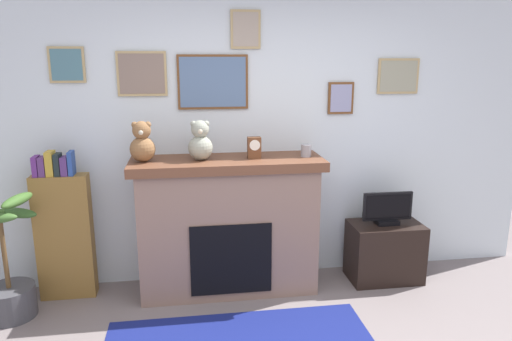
{
  "coord_description": "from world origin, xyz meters",
  "views": [
    {
      "loc": [
        -0.66,
        -2.21,
        2.02
      ],
      "look_at": [
        -0.08,
        1.68,
        1.08
      ],
      "focal_mm": 33.13,
      "sensor_mm": 36.0,
      "label": 1
    }
  ],
  "objects_px": {
    "teddy_bear_cream": "(142,144)",
    "teddy_bear_brown": "(200,142)",
    "tv_stand": "(384,251)",
    "television": "(387,210)",
    "mantel_clock": "(254,148)",
    "candle_jar": "(306,151)",
    "potted_plant": "(7,278)",
    "fireplace": "(228,224)",
    "bookshelf": "(64,231)"
  },
  "relations": [
    {
      "from": "potted_plant",
      "to": "candle_jar",
      "type": "height_order",
      "value": "candle_jar"
    },
    {
      "from": "tv_stand",
      "to": "teddy_bear_cream",
      "type": "height_order",
      "value": "teddy_bear_cream"
    },
    {
      "from": "potted_plant",
      "to": "teddy_bear_brown",
      "type": "xyz_separation_m",
      "value": [
        1.54,
        0.22,
        1.0
      ]
    },
    {
      "from": "potted_plant",
      "to": "mantel_clock",
      "type": "height_order",
      "value": "mantel_clock"
    },
    {
      "from": "candle_jar",
      "to": "mantel_clock",
      "type": "relative_size",
      "value": 0.58
    },
    {
      "from": "bookshelf",
      "to": "teddy_bear_brown",
      "type": "xyz_separation_m",
      "value": [
        1.16,
        -0.08,
        0.75
      ]
    },
    {
      "from": "bookshelf",
      "to": "tv_stand",
      "type": "xyz_separation_m",
      "value": [
        2.83,
        -0.1,
        -0.32
      ]
    },
    {
      "from": "teddy_bear_brown",
      "to": "potted_plant",
      "type": "bearing_deg",
      "value": -171.98
    },
    {
      "from": "mantel_clock",
      "to": "teddy_bear_cream",
      "type": "relative_size",
      "value": 0.54
    },
    {
      "from": "fireplace",
      "to": "potted_plant",
      "type": "height_order",
      "value": "fireplace"
    },
    {
      "from": "teddy_bear_cream",
      "to": "teddy_bear_brown",
      "type": "relative_size",
      "value": 1.01
    },
    {
      "from": "potted_plant",
      "to": "television",
      "type": "relative_size",
      "value": 2.22
    },
    {
      "from": "tv_stand",
      "to": "television",
      "type": "relative_size",
      "value": 1.42
    },
    {
      "from": "tv_stand",
      "to": "candle_jar",
      "type": "height_order",
      "value": "candle_jar"
    },
    {
      "from": "potted_plant",
      "to": "television",
      "type": "xyz_separation_m",
      "value": [
        3.21,
        0.2,
        0.34
      ]
    },
    {
      "from": "bookshelf",
      "to": "fireplace",
      "type": "bearing_deg",
      "value": -2.56
    },
    {
      "from": "teddy_bear_cream",
      "to": "teddy_bear_brown",
      "type": "distance_m",
      "value": 0.47
    },
    {
      "from": "mantel_clock",
      "to": "teddy_bear_brown",
      "type": "relative_size",
      "value": 0.55
    },
    {
      "from": "fireplace",
      "to": "bookshelf",
      "type": "distance_m",
      "value": 1.39
    },
    {
      "from": "television",
      "to": "mantel_clock",
      "type": "distance_m",
      "value": 1.36
    },
    {
      "from": "potted_plant",
      "to": "teddy_bear_cream",
      "type": "relative_size",
      "value": 3.04
    },
    {
      "from": "mantel_clock",
      "to": "potted_plant",
      "type": "bearing_deg",
      "value": -173.8
    },
    {
      "from": "candle_jar",
      "to": "bookshelf",
      "type": "bearing_deg",
      "value": 177.79
    },
    {
      "from": "bookshelf",
      "to": "candle_jar",
      "type": "relative_size",
      "value": 12.14
    },
    {
      "from": "mantel_clock",
      "to": "teddy_bear_cream",
      "type": "height_order",
      "value": "teddy_bear_cream"
    },
    {
      "from": "teddy_bear_cream",
      "to": "fireplace",
      "type": "bearing_deg",
      "value": 1.5
    },
    {
      "from": "tv_stand",
      "to": "teddy_bear_brown",
      "type": "xyz_separation_m",
      "value": [
        -1.67,
        0.02,
        1.07
      ]
    },
    {
      "from": "fireplace",
      "to": "mantel_clock",
      "type": "distance_m",
      "value": 0.72
    },
    {
      "from": "mantel_clock",
      "to": "teddy_bear_cream",
      "type": "bearing_deg",
      "value": 179.95
    },
    {
      "from": "teddy_bear_brown",
      "to": "teddy_bear_cream",
      "type": "bearing_deg",
      "value": -180.0
    },
    {
      "from": "television",
      "to": "teddy_bear_brown",
      "type": "height_order",
      "value": "teddy_bear_brown"
    },
    {
      "from": "fireplace",
      "to": "candle_jar",
      "type": "bearing_deg",
      "value": -1.49
    },
    {
      "from": "bookshelf",
      "to": "television",
      "type": "relative_size",
      "value": 2.8
    },
    {
      "from": "mantel_clock",
      "to": "teddy_bear_brown",
      "type": "distance_m",
      "value": 0.45
    },
    {
      "from": "television",
      "to": "candle_jar",
      "type": "relative_size",
      "value": 4.34
    },
    {
      "from": "tv_stand",
      "to": "television",
      "type": "xyz_separation_m",
      "value": [
        0.0,
        -0.0,
        0.41
      ]
    },
    {
      "from": "tv_stand",
      "to": "candle_jar",
      "type": "xyz_separation_m",
      "value": [
        -0.77,
        0.02,
        0.97
      ]
    },
    {
      "from": "teddy_bear_cream",
      "to": "teddy_bear_brown",
      "type": "height_order",
      "value": "teddy_bear_cream"
    },
    {
      "from": "bookshelf",
      "to": "teddy_bear_brown",
      "type": "distance_m",
      "value": 1.39
    },
    {
      "from": "fireplace",
      "to": "teddy_bear_brown",
      "type": "bearing_deg",
      "value": -175.32
    },
    {
      "from": "fireplace",
      "to": "teddy_bear_brown",
      "type": "height_order",
      "value": "teddy_bear_brown"
    },
    {
      "from": "mantel_clock",
      "to": "fireplace",
      "type": "bearing_deg",
      "value": 175.26
    },
    {
      "from": "tv_stand",
      "to": "mantel_clock",
      "type": "distance_m",
      "value": 1.58
    },
    {
      "from": "potted_plant",
      "to": "candle_jar",
      "type": "relative_size",
      "value": 9.62
    },
    {
      "from": "tv_stand",
      "to": "mantel_clock",
      "type": "height_order",
      "value": "mantel_clock"
    },
    {
      "from": "potted_plant",
      "to": "mantel_clock",
      "type": "distance_m",
      "value": 2.21
    },
    {
      "from": "fireplace",
      "to": "candle_jar",
      "type": "relative_size",
      "value": 15.41
    },
    {
      "from": "tv_stand",
      "to": "television",
      "type": "height_order",
      "value": "television"
    },
    {
      "from": "candle_jar",
      "to": "teddy_bear_cream",
      "type": "relative_size",
      "value": 0.32
    },
    {
      "from": "candle_jar",
      "to": "teddy_bear_cream",
      "type": "bearing_deg",
      "value": -179.98
    }
  ]
}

